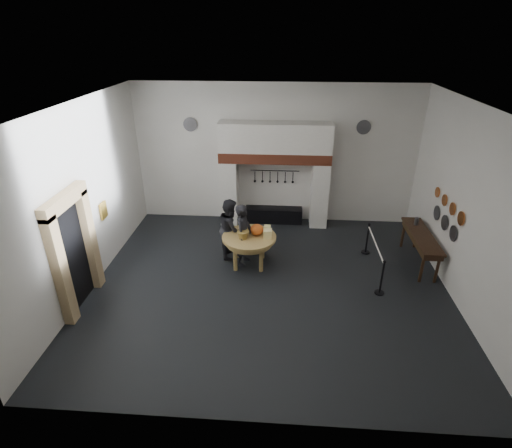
# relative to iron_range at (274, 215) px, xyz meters

# --- Properties ---
(floor) EXTENTS (9.00, 8.00, 0.02)m
(floor) POSITION_rel_iron_range_xyz_m (0.00, -3.72, -0.25)
(floor) COLOR black
(floor) RESTS_ON ground
(ceiling) EXTENTS (9.00, 8.00, 0.02)m
(ceiling) POSITION_rel_iron_range_xyz_m (0.00, -3.72, 4.25)
(ceiling) COLOR silver
(ceiling) RESTS_ON wall_back
(wall_back) EXTENTS (9.00, 0.02, 4.50)m
(wall_back) POSITION_rel_iron_range_xyz_m (0.00, 0.28, 2.00)
(wall_back) COLOR silver
(wall_back) RESTS_ON floor
(wall_front) EXTENTS (9.00, 0.02, 4.50)m
(wall_front) POSITION_rel_iron_range_xyz_m (0.00, -7.72, 2.00)
(wall_front) COLOR silver
(wall_front) RESTS_ON floor
(wall_left) EXTENTS (0.02, 8.00, 4.50)m
(wall_left) POSITION_rel_iron_range_xyz_m (-4.50, -3.72, 2.00)
(wall_left) COLOR silver
(wall_left) RESTS_ON floor
(wall_right) EXTENTS (0.02, 8.00, 4.50)m
(wall_right) POSITION_rel_iron_range_xyz_m (4.50, -3.72, 2.00)
(wall_right) COLOR silver
(wall_right) RESTS_ON floor
(chimney_pier_left) EXTENTS (0.55, 0.70, 2.15)m
(chimney_pier_left) POSITION_rel_iron_range_xyz_m (-1.48, -0.07, 0.82)
(chimney_pier_left) COLOR silver
(chimney_pier_left) RESTS_ON floor
(chimney_pier_right) EXTENTS (0.55, 0.70, 2.15)m
(chimney_pier_right) POSITION_rel_iron_range_xyz_m (1.48, -0.07, 0.82)
(chimney_pier_right) COLOR silver
(chimney_pier_right) RESTS_ON floor
(hearth_brick_band) EXTENTS (3.50, 0.72, 0.32)m
(hearth_brick_band) POSITION_rel_iron_range_xyz_m (0.00, -0.07, 2.06)
(hearth_brick_band) COLOR #9E442B
(hearth_brick_band) RESTS_ON chimney_pier_left
(chimney_hood) EXTENTS (3.50, 0.70, 0.90)m
(chimney_hood) POSITION_rel_iron_range_xyz_m (0.00, -0.07, 2.67)
(chimney_hood) COLOR silver
(chimney_hood) RESTS_ON hearth_brick_band
(iron_range) EXTENTS (1.90, 0.45, 0.50)m
(iron_range) POSITION_rel_iron_range_xyz_m (0.00, 0.00, 0.00)
(iron_range) COLOR black
(iron_range) RESTS_ON floor
(utensil_rail) EXTENTS (1.60, 0.02, 0.02)m
(utensil_rail) POSITION_rel_iron_range_xyz_m (0.00, 0.20, 1.50)
(utensil_rail) COLOR black
(utensil_rail) RESTS_ON wall_back
(door_recess) EXTENTS (0.04, 1.10, 2.50)m
(door_recess) POSITION_rel_iron_range_xyz_m (-4.47, -4.72, 1.00)
(door_recess) COLOR black
(door_recess) RESTS_ON floor
(door_jamb_near) EXTENTS (0.22, 0.30, 2.60)m
(door_jamb_near) POSITION_rel_iron_range_xyz_m (-4.38, -5.42, 1.05)
(door_jamb_near) COLOR tan
(door_jamb_near) RESTS_ON floor
(door_jamb_far) EXTENTS (0.22, 0.30, 2.60)m
(door_jamb_far) POSITION_rel_iron_range_xyz_m (-4.38, -4.02, 1.05)
(door_jamb_far) COLOR tan
(door_jamb_far) RESTS_ON floor
(door_lintel) EXTENTS (0.22, 1.70, 0.30)m
(door_lintel) POSITION_rel_iron_range_xyz_m (-4.38, -4.72, 2.40)
(door_lintel) COLOR tan
(door_lintel) RESTS_ON door_jamb_near
(wall_plaque) EXTENTS (0.05, 0.34, 0.44)m
(wall_plaque) POSITION_rel_iron_range_xyz_m (-4.45, -2.92, 1.35)
(wall_plaque) COLOR gold
(wall_plaque) RESTS_ON wall_left
(work_table) EXTENTS (1.58, 1.58, 0.07)m
(work_table) POSITION_rel_iron_range_xyz_m (-0.59, -2.74, 0.59)
(work_table) COLOR tan
(work_table) RESTS_ON floor
(pumpkin) EXTENTS (0.36, 0.36, 0.31)m
(pumpkin) POSITION_rel_iron_range_xyz_m (-0.39, -2.64, 0.78)
(pumpkin) COLOR orange
(pumpkin) RESTS_ON work_table
(cheese_block_big) EXTENTS (0.22, 0.22, 0.24)m
(cheese_block_big) POSITION_rel_iron_range_xyz_m (-0.09, -2.79, 0.74)
(cheese_block_big) COLOR #EFDE8F
(cheese_block_big) RESTS_ON work_table
(cheese_block_small) EXTENTS (0.18, 0.18, 0.20)m
(cheese_block_small) POSITION_rel_iron_range_xyz_m (-0.11, -2.49, 0.72)
(cheese_block_small) COLOR #FEF998
(cheese_block_small) RESTS_ON work_table
(wicker_basket) EXTENTS (0.34, 0.34, 0.22)m
(wicker_basket) POSITION_rel_iron_range_xyz_m (-0.74, -2.89, 0.73)
(wicker_basket) COLOR olive
(wicker_basket) RESTS_ON work_table
(bread_loaf) EXTENTS (0.31, 0.18, 0.13)m
(bread_loaf) POSITION_rel_iron_range_xyz_m (-0.69, -2.39, 0.69)
(bread_loaf) COLOR #A6713B
(bread_loaf) RESTS_ON work_table
(visitor_near) EXTENTS (0.57, 0.73, 1.78)m
(visitor_near) POSITION_rel_iron_range_xyz_m (-0.75, -2.71, 0.64)
(visitor_near) COLOR black
(visitor_near) RESTS_ON floor
(visitor_far) EXTENTS (0.72, 0.89, 1.75)m
(visitor_far) POSITION_rel_iron_range_xyz_m (-1.15, -2.31, 0.62)
(visitor_far) COLOR black
(visitor_far) RESTS_ON floor
(side_table) EXTENTS (0.55, 2.20, 0.06)m
(side_table) POSITION_rel_iron_range_xyz_m (4.10, -2.37, 0.62)
(side_table) COLOR #332212
(side_table) RESTS_ON floor
(pewter_jug) EXTENTS (0.12, 0.12, 0.22)m
(pewter_jug) POSITION_rel_iron_range_xyz_m (4.10, -1.77, 0.76)
(pewter_jug) COLOR #4E4F54
(pewter_jug) RESTS_ON side_table
(copper_pan_a) EXTENTS (0.03, 0.34, 0.34)m
(copper_pan_a) POSITION_rel_iron_range_xyz_m (4.46, -3.52, 1.70)
(copper_pan_a) COLOR #C6662D
(copper_pan_a) RESTS_ON wall_right
(copper_pan_b) EXTENTS (0.03, 0.32, 0.32)m
(copper_pan_b) POSITION_rel_iron_range_xyz_m (4.46, -2.97, 1.70)
(copper_pan_b) COLOR #C6662D
(copper_pan_b) RESTS_ON wall_right
(copper_pan_c) EXTENTS (0.03, 0.30, 0.30)m
(copper_pan_c) POSITION_rel_iron_range_xyz_m (4.46, -2.42, 1.70)
(copper_pan_c) COLOR #C6662D
(copper_pan_c) RESTS_ON wall_right
(copper_pan_d) EXTENTS (0.03, 0.28, 0.28)m
(copper_pan_d) POSITION_rel_iron_range_xyz_m (4.46, -1.87, 1.70)
(copper_pan_d) COLOR #C6662D
(copper_pan_d) RESTS_ON wall_right
(pewter_plate_left) EXTENTS (0.03, 0.40, 0.40)m
(pewter_plate_left) POSITION_rel_iron_range_xyz_m (4.46, -3.32, 1.20)
(pewter_plate_left) COLOR #4C4C51
(pewter_plate_left) RESTS_ON wall_right
(pewter_plate_mid) EXTENTS (0.03, 0.40, 0.40)m
(pewter_plate_mid) POSITION_rel_iron_range_xyz_m (4.46, -2.72, 1.20)
(pewter_plate_mid) COLOR #4C4C51
(pewter_plate_mid) RESTS_ON wall_right
(pewter_plate_right) EXTENTS (0.03, 0.40, 0.40)m
(pewter_plate_right) POSITION_rel_iron_range_xyz_m (4.46, -2.12, 1.20)
(pewter_plate_right) COLOR #4C4C51
(pewter_plate_right) RESTS_ON wall_right
(pewter_plate_back_left) EXTENTS (0.44, 0.03, 0.44)m
(pewter_plate_back_left) POSITION_rel_iron_range_xyz_m (-2.70, 0.24, 2.95)
(pewter_plate_back_left) COLOR #4C4C51
(pewter_plate_back_left) RESTS_ON wall_back
(pewter_plate_back_right) EXTENTS (0.44, 0.03, 0.44)m
(pewter_plate_back_right) POSITION_rel_iron_range_xyz_m (2.70, 0.24, 2.95)
(pewter_plate_back_right) COLOR #4C4C51
(pewter_plate_back_right) RESTS_ON wall_back
(barrier_post_near) EXTENTS (0.05, 0.05, 0.90)m
(barrier_post_near) POSITION_rel_iron_range_xyz_m (2.77, -3.89, 0.20)
(barrier_post_near) COLOR black
(barrier_post_near) RESTS_ON floor
(barrier_post_far) EXTENTS (0.05, 0.05, 0.90)m
(barrier_post_far) POSITION_rel_iron_range_xyz_m (2.77, -1.89, 0.20)
(barrier_post_far) COLOR black
(barrier_post_far) RESTS_ON floor
(barrier_rope) EXTENTS (0.04, 2.00, 0.04)m
(barrier_rope) POSITION_rel_iron_range_xyz_m (2.77, -2.89, 0.60)
(barrier_rope) COLOR white
(barrier_rope) RESTS_ON barrier_post_near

